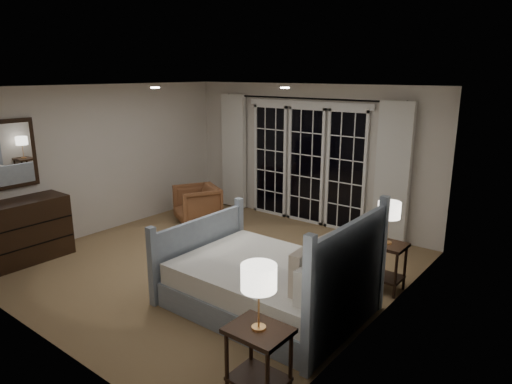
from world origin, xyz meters
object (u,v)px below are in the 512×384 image
Objects in this scene: dresser at (22,232)px; armchair at (197,204)px; lamp_left at (259,278)px; lamp_right at (389,211)px; bed at (270,283)px; nightstand_right at (385,259)px; nightstand_left at (259,353)px.

armchair is at bearing 75.85° from dresser.
lamp_left reaches higher than lamp_right.
bed is 2.88× the size of armchair.
bed is 3.40m from armchair.
armchair is (-3.79, 0.43, -0.07)m from nightstand_right.
nightstand_right is 0.64m from lamp_right.
dresser is at bearing -76.31° from armchair.
nightstand_right is at bearing 89.55° from lamp_left.
nightstand_right is 0.48× the size of dresser.
lamp_left is (0.83, -1.28, 0.78)m from bed.
bed is 1.53m from nightstand_left.
lamp_right is (0.85, 1.29, 0.73)m from bed.
bed is at bearing -123.46° from lamp_right.
lamp_left is 2.58m from lamp_right.
bed reaches higher than nightstand_left.
nightstand_left is 2.65m from lamp_right.
armchair is at bearing 173.53° from nightstand_right.
nightstand_left reaches higher than nightstand_right.
dresser is (-3.65, -1.11, 0.13)m from bed.
lamp_left is 4.53m from dresser.
lamp_left reaches higher than armchair.
dresser reaches higher than nightstand_left.
dresser is at bearing -151.90° from nightstand_right.
dresser is (-4.48, 0.17, 0.02)m from nightstand_left.
lamp_left is at bearing -90.45° from nightstand_right.
dresser is (-0.71, -2.83, 0.11)m from armchair.
lamp_left is (0.00, 0.00, 0.67)m from nightstand_left.
nightstand_right is 0.82× the size of armchair.
lamp_left reaches higher than dresser.
armchair is (-3.77, 3.00, -0.76)m from lamp_left.
armchair reaches higher than nightstand_left.
lamp_right reaches higher than nightstand_right.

